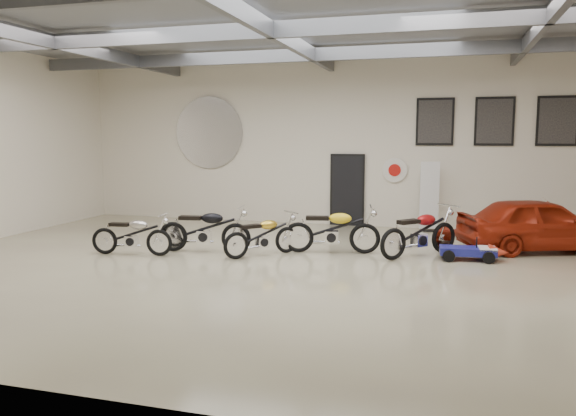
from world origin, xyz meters
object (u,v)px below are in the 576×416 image
(banner_stand, at_px, (429,197))
(motorcycle_silver, at_px, (131,234))
(vintage_car, at_px, (539,224))
(motorcycle_yellow, at_px, (332,229))
(go_kart, at_px, (474,248))
(motorcycle_gold, at_px, (262,235))
(motorcycle_red, at_px, (419,231))
(motorcycle_black, at_px, (204,228))

(banner_stand, bearing_deg, motorcycle_silver, -150.61)
(motorcycle_silver, bearing_deg, vintage_car, 11.90)
(motorcycle_yellow, bearing_deg, go_kart, -8.82)
(banner_stand, xyz_separation_m, motorcycle_gold, (-3.50, -4.43, -0.48))
(banner_stand, xyz_separation_m, vintage_car, (2.60, -2.08, -0.33))
(motorcycle_silver, height_order, vintage_car, vintage_car)
(motorcycle_silver, xyz_separation_m, motorcycle_yellow, (4.33, 1.48, 0.08))
(banner_stand, relative_size, vintage_car, 0.52)
(motorcycle_red, xyz_separation_m, vintage_car, (2.68, 1.42, 0.07))
(motorcycle_yellow, height_order, vintage_car, vintage_car)
(motorcycle_gold, relative_size, motorcycle_red, 0.86)
(go_kart, bearing_deg, vintage_car, 41.34)
(motorcycle_silver, distance_m, go_kart, 7.64)
(vintage_car, bearing_deg, go_kart, 114.25)
(motorcycle_black, xyz_separation_m, motorcycle_yellow, (2.87, 0.73, 0.01))
(motorcycle_silver, height_order, motorcycle_gold, same)
(motorcycle_yellow, bearing_deg, vintage_car, 8.49)
(motorcycle_gold, xyz_separation_m, go_kart, (4.59, 0.84, -0.22))
(motorcycle_silver, bearing_deg, go_kart, 4.84)
(motorcycle_red, bearing_deg, banner_stand, 41.60)
(banner_stand, distance_m, vintage_car, 3.34)
(go_kart, bearing_deg, motorcycle_gold, -173.32)
(motorcycle_gold, distance_m, motorcycle_red, 3.54)
(vintage_car, bearing_deg, motorcycle_gold, 90.31)
(motorcycle_gold, bearing_deg, motorcycle_silver, 146.35)
(motorcycle_yellow, xyz_separation_m, motorcycle_red, (1.97, 0.19, 0.00))
(banner_stand, relative_size, motorcycle_gold, 1.04)
(banner_stand, distance_m, motorcycle_gold, 5.66)
(motorcycle_gold, relative_size, go_kart, 1.29)
(motorcycle_silver, bearing_deg, banner_stand, 31.90)
(go_kart, bearing_deg, motorcycle_yellow, 178.06)
(banner_stand, height_order, vintage_car, banner_stand)
(motorcycle_silver, relative_size, motorcycle_gold, 1.00)
(motorcycle_yellow, relative_size, go_kart, 1.50)
(motorcycle_yellow, distance_m, motorcycle_red, 1.98)
(motorcycle_silver, relative_size, go_kart, 1.29)
(motorcycle_red, bearing_deg, motorcycle_yellow, 138.47)
(banner_stand, xyz_separation_m, motorcycle_black, (-4.93, -4.42, -0.41))
(motorcycle_red, distance_m, vintage_car, 3.04)
(motorcycle_silver, bearing_deg, motorcycle_yellow, 11.79)
(motorcycle_red, height_order, go_kart, motorcycle_red)
(motorcycle_black, height_order, vintage_car, vintage_car)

